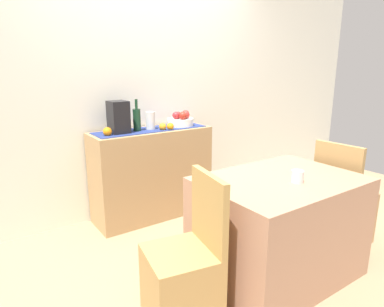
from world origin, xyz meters
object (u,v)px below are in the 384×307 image
Objects in this scene: wine_bottle at (137,119)px; coffee_cup at (297,176)px; chair_by_corner at (342,213)px; dining_table at (278,227)px; chair_near_window at (184,279)px; ceramic_vase at (150,121)px; fruit_bowl at (180,122)px; sideboard_console at (152,174)px; coffee_maker at (118,117)px.

wine_bottle is 1.60m from coffee_cup.
chair_by_corner is (1.23, -1.41, -0.74)m from wine_bottle.
dining_table is 1.23× the size of chair_near_window.
ceramic_vase is at bearing 68.77° from chair_near_window.
fruit_bowl is 1.73m from chair_by_corner.
dining_table is 1.23× the size of chair_by_corner.
chair_by_corner reaches higher than sideboard_console.
chair_near_window is (-0.23, -1.41, -0.77)m from coffee_maker.
chair_near_window and chair_by_corner have the same top height.
dining_table is 0.43m from coffee_cup.
chair_near_window is 1.63m from chair_by_corner.
sideboard_console is 0.60m from fruit_bowl.
wine_bottle is 1.02× the size of coffee_maker.
chair_by_corner is (1.08, -1.41, -0.18)m from sideboard_console.
ceramic_vase reaches higher than chair_near_window.
coffee_cup is at bearing -79.35° from ceramic_vase.
chair_near_window is at bearing -122.28° from fruit_bowl.
coffee_cup is (0.61, -1.53, -0.26)m from coffee_maker.
sideboard_console is 3.89× the size of wine_bottle.
fruit_bowl reaches higher than coffee_cup.
chair_by_corner is (0.82, -0.00, -0.10)m from dining_table.
fruit_bowl is at bearing 0.00° from coffee_maker.
sideboard_console is at bearing 180.00° from fruit_bowl.
coffee_maker is at bearing 112.76° from dining_table.
ceramic_vase is (-0.34, 0.00, 0.04)m from fruit_bowl.
sideboard_console is 0.58m from wine_bottle.
chair_near_window reaches higher than coffee_cup.
ceramic_vase is at bearing 100.76° from dining_table.
chair_by_corner reaches higher than coffee_cup.
dining_table is 0.82m from chair_near_window.
wine_bottle is 0.34× the size of chair_near_window.
chair_by_corner is (0.80, 0.12, -0.51)m from coffee_cup.
sideboard_console is 6.75× the size of ceramic_vase.
ceramic_vase is at bearing 0.00° from coffee_maker.
wine_bottle is 0.34× the size of chair_by_corner.
coffee_maker is 2.14m from chair_by_corner.
fruit_bowl is 0.35m from ceramic_vase.
coffee_maker is 1.70× the size of ceramic_vase.
wine_bottle is at bearing 180.00° from fruit_bowl.
coffee_maker is at bearing 111.80° from coffee_cup.
ceramic_vase is 1.67m from chair_near_window.
ceramic_vase is 1.56m from coffee_cup.
fruit_bowl is 1.80m from chair_near_window.
coffee_maker reaches higher than coffee_cup.
wine_bottle is at bearing 105.70° from coffee_cup.
dining_table is (0.26, -1.41, -0.08)m from sideboard_console.
coffee_maker is 0.27× the size of dining_table.
sideboard_console is at bearing 0.00° from ceramic_vase.
coffee_cup is at bearing -7.77° from chair_near_window.
coffee_maker is (-0.33, 0.00, 0.59)m from sideboard_console.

